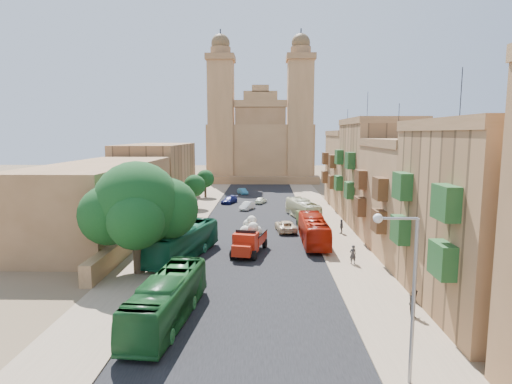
{
  "coord_description": "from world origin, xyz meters",
  "views": [
    {
      "loc": [
        1.3,
        -31.14,
        11.8
      ],
      "look_at": [
        0.0,
        26.0,
        4.0
      ],
      "focal_mm": 30.0,
      "sensor_mm": 36.0,
      "label": 1
    }
  ],
  "objects_px": {
    "church": "(261,143)",
    "pedestrian_a": "(353,254)",
    "street_tree_c": "(195,186)",
    "car_cream": "(286,226)",
    "bus_green_south": "(167,299)",
    "streetlamp": "(404,278)",
    "pedestrian_c": "(341,226)",
    "street_tree_b": "(180,199)",
    "bus_cream_east": "(303,209)",
    "olive_pickup": "(307,221)",
    "street_tree_d": "(205,179)",
    "car_blue_a": "(244,240)",
    "car_blue_b": "(243,191)",
    "bus_green_north": "(184,242)",
    "car_dkblue": "(229,200)",
    "ficus_tree": "(138,207)",
    "car_white_b": "(261,200)",
    "bus_red_east": "(314,230)",
    "street_tree_a": "(156,214)",
    "pedestrian_b": "(414,303)",
    "red_truck": "(249,238)"
  },
  "relations": [
    {
      "from": "red_truck",
      "to": "bus_red_east",
      "type": "distance_m",
      "value": 7.91
    },
    {
      "from": "street_tree_a",
      "to": "pedestrian_b",
      "type": "relative_size",
      "value": 3.04
    },
    {
      "from": "street_tree_a",
      "to": "bus_green_north",
      "type": "height_order",
      "value": "street_tree_a"
    },
    {
      "from": "street_tree_b",
      "to": "street_tree_c",
      "type": "height_order",
      "value": "street_tree_c"
    },
    {
      "from": "church",
      "to": "street_tree_c",
      "type": "relative_size",
      "value": 6.77
    },
    {
      "from": "olive_pickup",
      "to": "bus_green_north",
      "type": "xyz_separation_m",
      "value": [
        -13.0,
        -13.55,
        0.66
      ]
    },
    {
      "from": "car_dkblue",
      "to": "pedestrian_c",
      "type": "xyz_separation_m",
      "value": [
        15.23,
        -21.95,
        0.28
      ]
    },
    {
      "from": "car_dkblue",
      "to": "car_white_b",
      "type": "bearing_deg",
      "value": 20.43
    },
    {
      "from": "street_tree_d",
      "to": "olive_pickup",
      "type": "distance_m",
      "value": 30.91
    },
    {
      "from": "bus_cream_east",
      "to": "car_dkblue",
      "type": "distance_m",
      "value": 17.28
    },
    {
      "from": "bus_red_east",
      "to": "bus_green_south",
      "type": "bearing_deg",
      "value": 60.08
    },
    {
      "from": "car_dkblue",
      "to": "red_truck",
      "type": "bearing_deg",
      "value": -61.9
    },
    {
      "from": "streetlamp",
      "to": "street_tree_b",
      "type": "bearing_deg",
      "value": 116.21
    },
    {
      "from": "street_tree_a",
      "to": "bus_cream_east",
      "type": "xyz_separation_m",
      "value": [
        16.5,
        15.82,
        -2.31
      ]
    },
    {
      "from": "bus_red_east",
      "to": "pedestrian_b",
      "type": "bearing_deg",
      "value": 103.58
    },
    {
      "from": "car_dkblue",
      "to": "pedestrian_b",
      "type": "distance_m",
      "value": 47.87
    },
    {
      "from": "car_cream",
      "to": "pedestrian_c",
      "type": "xyz_separation_m",
      "value": [
        6.59,
        -0.99,
        0.2
      ]
    },
    {
      "from": "bus_green_south",
      "to": "streetlamp",
      "type": "bearing_deg",
      "value": -21.73
    },
    {
      "from": "street_tree_a",
      "to": "bus_green_north",
      "type": "distance_m",
      "value": 5.41
    },
    {
      "from": "street_tree_b",
      "to": "car_dkblue",
      "type": "distance_m",
      "value": 17.77
    },
    {
      "from": "street_tree_c",
      "to": "car_cream",
      "type": "relative_size",
      "value": 1.11
    },
    {
      "from": "street_tree_b",
      "to": "car_white_b",
      "type": "height_order",
      "value": "street_tree_b"
    },
    {
      "from": "pedestrian_c",
      "to": "street_tree_b",
      "type": "bearing_deg",
      "value": -82.99
    },
    {
      "from": "ficus_tree",
      "to": "car_white_b",
      "type": "relative_size",
      "value": 2.93
    },
    {
      "from": "street_tree_d",
      "to": "car_white_b",
      "type": "height_order",
      "value": "street_tree_d"
    },
    {
      "from": "bus_green_south",
      "to": "street_tree_a",
      "type": "bearing_deg",
      "value": 111.6
    },
    {
      "from": "street_tree_c",
      "to": "red_truck",
      "type": "xyz_separation_m",
      "value": [
        9.7,
        -25.81,
        -2.0
      ]
    },
    {
      "from": "streetlamp",
      "to": "car_blue_b",
      "type": "height_order",
      "value": "streetlamp"
    },
    {
      "from": "car_blue_a",
      "to": "car_blue_b",
      "type": "bearing_deg",
      "value": 97.41
    },
    {
      "from": "olive_pickup",
      "to": "street_tree_d",
      "type": "bearing_deg",
      "value": 122.38
    },
    {
      "from": "bus_green_north",
      "to": "car_dkblue",
      "type": "distance_m",
      "value": 32.42
    },
    {
      "from": "bus_green_south",
      "to": "bus_cream_east",
      "type": "bearing_deg",
      "value": 76.52
    },
    {
      "from": "church",
      "to": "pedestrian_a",
      "type": "distance_m",
      "value": 72.84
    },
    {
      "from": "church",
      "to": "bus_green_south",
      "type": "distance_m",
      "value": 84.7
    },
    {
      "from": "bus_green_north",
      "to": "bus_cream_east",
      "type": "relative_size",
      "value": 1.17
    },
    {
      "from": "bus_green_north",
      "to": "car_dkblue",
      "type": "xyz_separation_m",
      "value": [
        1.6,
        32.36,
        -0.96
      ]
    },
    {
      "from": "car_cream",
      "to": "car_dkblue",
      "type": "relative_size",
      "value": 1.18
    },
    {
      "from": "bus_green_north",
      "to": "bus_cream_east",
      "type": "xyz_separation_m",
      "value": [
        13.0,
        19.39,
        -0.23
      ]
    },
    {
      "from": "bus_red_east",
      "to": "car_blue_a",
      "type": "distance_m",
      "value": 7.69
    },
    {
      "from": "street_tree_b",
      "to": "car_dkblue",
      "type": "bearing_deg",
      "value": 73.1
    },
    {
      "from": "street_tree_a",
      "to": "car_blue_b",
      "type": "bearing_deg",
      "value": 80.39
    },
    {
      "from": "street_tree_d",
      "to": "car_white_b",
      "type": "distance_m",
      "value": 13.01
    },
    {
      "from": "street_tree_a",
      "to": "street_tree_c",
      "type": "distance_m",
      "value": 24.0
    },
    {
      "from": "street_tree_a",
      "to": "car_dkblue",
      "type": "relative_size",
      "value": 1.33
    },
    {
      "from": "street_tree_b",
      "to": "car_white_b",
      "type": "bearing_deg",
      "value": 58.11
    },
    {
      "from": "olive_pickup",
      "to": "car_cream",
      "type": "distance_m",
      "value": 3.5
    },
    {
      "from": "olive_pickup",
      "to": "pedestrian_a",
      "type": "distance_m",
      "value": 15.35
    },
    {
      "from": "car_blue_a",
      "to": "car_white_b",
      "type": "bearing_deg",
      "value": 91.12
    },
    {
      "from": "street_tree_d",
      "to": "pedestrian_c",
      "type": "relative_size",
      "value": 2.96
    },
    {
      "from": "bus_cream_east",
      "to": "car_blue_a",
      "type": "height_order",
      "value": "bus_cream_east"
    }
  ]
}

